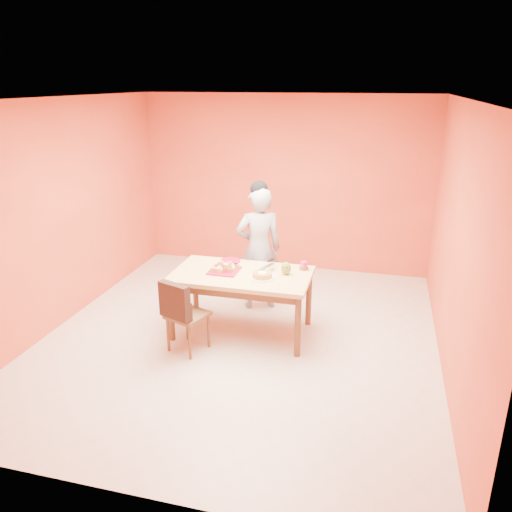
% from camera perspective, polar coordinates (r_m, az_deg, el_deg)
% --- Properties ---
extents(floor, '(5.00, 5.00, 0.00)m').
position_cam_1_polar(floor, '(6.00, -1.78, -9.20)').
color(floor, beige).
rests_on(floor, ground).
extents(ceiling, '(5.00, 5.00, 0.00)m').
position_cam_1_polar(ceiling, '(5.27, -2.09, 17.53)').
color(ceiling, white).
rests_on(ceiling, wall_back).
extents(wall_back, '(4.50, 0.00, 4.50)m').
position_cam_1_polar(wall_back, '(7.84, 3.26, 8.22)').
color(wall_back, '#DD5233').
rests_on(wall_back, floor).
extents(wall_left, '(0.00, 5.00, 5.00)m').
position_cam_1_polar(wall_left, '(6.47, -21.49, 4.45)').
color(wall_left, '#DD5233').
rests_on(wall_left, floor).
extents(wall_right, '(0.00, 5.00, 5.00)m').
position_cam_1_polar(wall_right, '(5.33, 22.00, 1.35)').
color(wall_right, '#DD5233').
rests_on(wall_right, floor).
extents(dining_table, '(1.60, 0.90, 0.76)m').
position_cam_1_polar(dining_table, '(5.83, -1.64, -2.83)').
color(dining_table, '#D1B96D').
rests_on(dining_table, floor).
extents(dining_chair, '(0.52, 0.57, 0.86)m').
position_cam_1_polar(dining_chair, '(5.58, -7.91, -6.56)').
color(dining_chair, brown).
rests_on(dining_chair, floor).
extents(pastry_pile, '(0.30, 0.30, 0.10)m').
position_cam_1_polar(pastry_pile, '(5.83, -3.66, -1.14)').
color(pastry_pile, tan).
rests_on(pastry_pile, pastry_platter).
extents(person, '(0.70, 0.59, 1.62)m').
position_cam_1_polar(person, '(6.46, 0.34, 0.83)').
color(person, gray).
rests_on(person, floor).
extents(pastry_platter, '(0.34, 0.34, 0.02)m').
position_cam_1_polar(pastry_platter, '(5.85, -3.65, -1.68)').
color(pastry_platter, maroon).
rests_on(pastry_platter, dining_table).
extents(red_dinner_plate, '(0.27, 0.27, 0.01)m').
position_cam_1_polar(red_dinner_plate, '(6.17, -2.95, -0.54)').
color(red_dinner_plate, maroon).
rests_on(red_dinner_plate, dining_table).
extents(white_cake_plate, '(0.30, 0.30, 0.01)m').
position_cam_1_polar(white_cake_plate, '(5.65, 0.71, -2.46)').
color(white_cake_plate, silver).
rests_on(white_cake_plate, dining_table).
extents(sponge_cake, '(0.26, 0.26, 0.05)m').
position_cam_1_polar(sponge_cake, '(5.64, 0.72, -2.17)').
color(sponge_cake, gold).
rests_on(sponge_cake, white_cake_plate).
extents(cake_server, '(0.15, 0.30, 0.01)m').
position_cam_1_polar(cake_server, '(5.79, 1.24, -1.24)').
color(cake_server, silver).
rests_on(cake_server, sponge_cake).
extents(egg_ornament, '(0.15, 0.13, 0.15)m').
position_cam_1_polar(egg_ornament, '(5.74, 3.45, -1.42)').
color(egg_ornament, olive).
rests_on(egg_ornament, dining_table).
extents(magenta_glass, '(0.09, 0.09, 0.10)m').
position_cam_1_polar(magenta_glass, '(5.90, 5.48, -1.12)').
color(magenta_glass, '#CB1E62').
rests_on(magenta_glass, dining_table).
extents(checker_tin, '(0.12, 0.12, 0.03)m').
position_cam_1_polar(checker_tin, '(5.93, 5.49, -1.38)').
color(checker_tin, '#36220E').
rests_on(checker_tin, dining_table).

